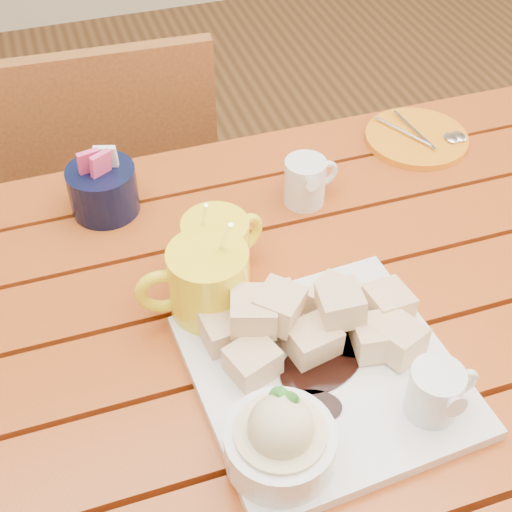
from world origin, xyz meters
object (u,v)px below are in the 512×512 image
object	(u,v)px
coffee_mug_right	(218,249)
chair_far	(113,196)
coffee_mug_left	(206,285)
dessert_plate	(317,376)
orange_saucer	(417,138)
table	(277,376)

from	to	relation	value
coffee_mug_right	chair_far	bearing A→B (deg)	73.82
coffee_mug_left	dessert_plate	bearing A→B (deg)	-53.30
orange_saucer	coffee_mug_right	bearing A→B (deg)	-153.65
table	coffee_mug_right	distance (m)	0.19
table	chair_far	distance (m)	0.68
dessert_plate	chair_far	distance (m)	0.83
dessert_plate	chair_far	world-z (taller)	dessert_plate
dessert_plate	orange_saucer	distance (m)	0.53
coffee_mug_right	orange_saucer	xyz separation A→B (m)	(0.39, 0.19, -0.04)
coffee_mug_right	dessert_plate	bearing A→B (deg)	-101.23
orange_saucer	chair_far	bearing A→B (deg)	143.18
chair_far	table	bearing A→B (deg)	104.05
coffee_mug_left	coffee_mug_right	bearing A→B (deg)	70.50
coffee_mug_right	orange_saucer	size ratio (longest dim) A/B	0.86
coffee_mug_left	orange_saucer	bearing A→B (deg)	39.07
dessert_plate	coffee_mug_left	size ratio (longest dim) A/B	1.89
table	dessert_plate	xyz separation A→B (m)	(0.00, -0.11, 0.14)
orange_saucer	dessert_plate	bearing A→B (deg)	-129.97
dessert_plate	table	bearing A→B (deg)	92.17
dessert_plate	orange_saucer	world-z (taller)	dessert_plate
chair_far	coffee_mug_left	bearing A→B (deg)	97.55
table	coffee_mug_left	bearing A→B (deg)	152.69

